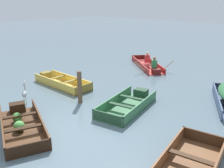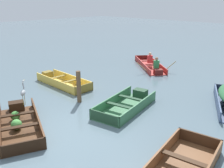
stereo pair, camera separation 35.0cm
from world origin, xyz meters
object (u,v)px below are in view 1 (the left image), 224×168
object	(u,v)px
rowboat_red_with_crew	(148,65)
heron_on_dinghy	(24,93)
mooring_post	(80,87)
skiff_yellow_far_moored	(61,82)
dinghy_dark_varnish_foreground	(21,124)
skiff_green_outer_moored	(129,104)

from	to	relation	value
rowboat_red_with_crew	heron_on_dinghy	bearing A→B (deg)	-85.89
rowboat_red_with_crew	mooring_post	world-z (taller)	mooring_post
skiff_yellow_far_moored	heron_on_dinghy	size ratio (longest dim) A/B	3.70
dinghy_dark_varnish_foreground	skiff_green_outer_moored	bearing A→B (deg)	66.14
dinghy_dark_varnish_foreground	rowboat_red_with_crew	bearing A→B (deg)	97.92
skiff_yellow_far_moored	mooring_post	bearing A→B (deg)	-18.85
dinghy_dark_varnish_foreground	skiff_green_outer_moored	xyz separation A→B (m)	(1.53, 3.47, -0.00)
rowboat_red_with_crew	mooring_post	distance (m)	6.29
skiff_yellow_far_moored	dinghy_dark_varnish_foreground	bearing A→B (deg)	-53.77
dinghy_dark_varnish_foreground	skiff_yellow_far_moored	xyz separation A→B (m)	(-2.46, 3.35, 0.00)
skiff_green_outer_moored	mooring_post	size ratio (longest dim) A/B	2.38
rowboat_red_with_crew	skiff_green_outer_moored	bearing A→B (deg)	-62.46
rowboat_red_with_crew	dinghy_dark_varnish_foreground	bearing A→B (deg)	-82.08
skiff_yellow_far_moored	mooring_post	distance (m)	2.48
dinghy_dark_varnish_foreground	heron_on_dinghy	size ratio (longest dim) A/B	3.90
skiff_green_outer_moored	heron_on_dinghy	distance (m)	3.70
dinghy_dark_varnish_foreground	skiff_yellow_far_moored	distance (m)	4.16
dinghy_dark_varnish_foreground	skiff_green_outer_moored	distance (m)	3.79
skiff_green_outer_moored	heron_on_dinghy	bearing A→B (deg)	-126.59
skiff_yellow_far_moored	heron_on_dinghy	bearing A→B (deg)	-56.84
dinghy_dark_varnish_foreground	mooring_post	world-z (taller)	mooring_post
dinghy_dark_varnish_foreground	skiff_green_outer_moored	world-z (taller)	skiff_green_outer_moored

